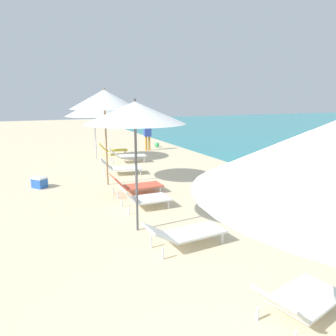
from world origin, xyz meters
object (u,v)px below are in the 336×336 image
beach_ball (157,145)px  lounger_third_shoreside (121,167)px  lounger_nearest_shoreside (299,299)px  umbrella_second (135,113)px  lounger_farthest_shoreside (112,149)px  lounger_second_inland (185,232)px  umbrella_third (104,99)px  umbrella_farthest (94,109)px  lounger_third_inland (135,185)px  cooler_box (39,182)px  lounger_second_shoreside (144,198)px  lounger_farthest_inland (126,155)px  person_walking_near (148,133)px

beach_ball → lounger_third_shoreside: bearing=-123.4°
lounger_nearest_shoreside → lounger_third_shoreside: lounger_third_shoreside is taller
umbrella_second → lounger_third_shoreside: 5.50m
lounger_farthest_shoreside → lounger_second_inland: bearing=-87.2°
umbrella_third → umbrella_farthest: (0.49, 4.27, -0.41)m
lounger_nearest_shoreside → umbrella_third: bearing=82.9°
lounger_third_inland → cooler_box: lounger_third_inland is taller
beach_ball → cooler_box: 8.82m
lounger_second_shoreside → umbrella_farthest: 7.10m
lounger_farthest_shoreside → beach_ball: size_ratio=5.22×
umbrella_third → lounger_third_shoreside: 2.78m
umbrella_third → cooler_box: 3.26m
lounger_farthest_inland → lounger_third_inland: bearing=-96.7°
lounger_farthest_shoreside → cooler_box: lounger_farthest_shoreside is taller
lounger_second_inland → lounger_third_inland: bearing=82.6°
umbrella_third → lounger_farthest_inland: size_ratio=1.85×
lounger_farthest_shoreside → lounger_second_shoreside: bearing=-89.1°
umbrella_farthest → cooler_box: size_ratio=5.08×
lounger_nearest_shoreside → umbrella_second: (-1.02, 3.39, 2.20)m
umbrella_second → beach_ball: bearing=66.1°
lounger_second_shoreside → beach_ball: bearing=66.1°
person_walking_near → umbrella_second: bearing=-16.1°
umbrella_farthest → lounger_farthest_inland: bearing=-46.3°
umbrella_third → lounger_farthest_inland: (1.55, 3.17, -2.33)m
umbrella_third → lounger_third_inland: umbrella_third is taller
lounger_second_inland → person_walking_near: size_ratio=1.06×
umbrella_third → lounger_third_shoreside: bearing=57.7°
lounger_farthest_inland → beach_ball: bearing=57.6°
person_walking_near → cooler_box: size_ratio=2.89×
umbrella_farthest → lounger_third_shoreside: bearing=-85.3°
beach_ball → umbrella_farthest: bearing=-148.5°
lounger_second_shoreside → beach_ball: 10.02m
person_walking_near → beach_ball: 1.41m
lounger_farthest_inland → beach_ball: size_ratio=6.02×
lounger_third_shoreside → lounger_third_inland: lounger_third_inland is taller
umbrella_second → beach_ball: umbrella_second is taller
lounger_third_shoreside → beach_ball: bearing=65.7°
umbrella_second → lounger_farthest_shoreside: bearing=79.2°
lounger_second_shoreside → umbrella_third: (-0.32, 2.54, 2.40)m
lounger_third_shoreside → lounger_farthest_inland: size_ratio=0.96×
umbrella_third → lounger_nearest_shoreside: bearing=-83.9°
lounger_farthest_inland → lounger_second_shoreside: bearing=-95.7°
lounger_nearest_shoreside → lounger_third_inland: 5.90m
umbrella_second → umbrella_third: size_ratio=0.90×
lounger_nearest_shoreside → lounger_second_shoreside: size_ratio=1.14×
lounger_third_shoreside → umbrella_farthest: bearing=103.9°
lounger_second_shoreside → lounger_farthest_inland: (1.23, 5.70, 0.07)m
lounger_farthest_shoreside → umbrella_second: bearing=-91.6°
lounger_third_inland → person_walking_near: person_walking_near is taller
umbrella_second → lounger_farthest_inland: 7.48m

